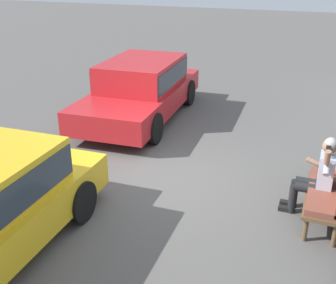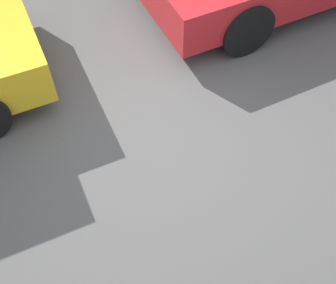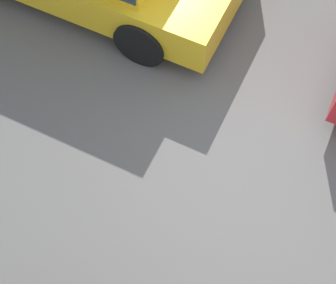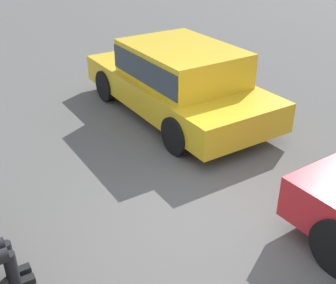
# 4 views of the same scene
# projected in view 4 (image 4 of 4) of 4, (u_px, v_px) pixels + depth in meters

# --- Properties ---
(ground_plane) EXTENTS (60.00, 60.00, 0.00)m
(ground_plane) POSITION_uv_depth(u_px,v_px,m) (203.00, 220.00, 5.47)
(ground_plane) COLOR #565451
(parked_car_mid) EXTENTS (4.37, 2.06, 1.39)m
(parked_car_mid) POSITION_uv_depth(u_px,v_px,m) (179.00, 78.00, 7.99)
(parked_car_mid) COLOR gold
(parked_car_mid) RESTS_ON ground_plane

